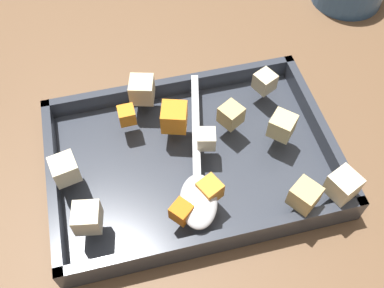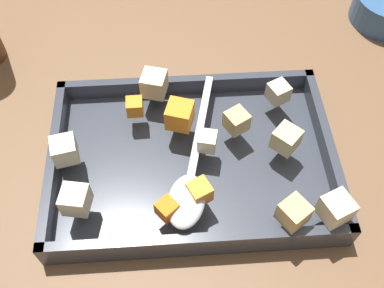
% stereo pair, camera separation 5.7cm
% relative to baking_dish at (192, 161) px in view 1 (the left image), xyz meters
% --- Properties ---
extents(ground_plane, '(4.00, 4.00, 0.00)m').
position_rel_baking_dish_xyz_m(ground_plane, '(0.01, 0.02, -0.01)').
color(ground_plane, brown).
extents(baking_dish, '(0.38, 0.26, 0.04)m').
position_rel_baking_dish_xyz_m(baking_dish, '(0.00, 0.00, 0.00)').
color(baking_dish, '#333842').
rests_on(baking_dish, ground_plane).
extents(carrot_chunk_corner_sw, '(0.03, 0.03, 0.02)m').
position_rel_baking_dish_xyz_m(carrot_chunk_corner_sw, '(-0.04, -0.09, 0.04)').
color(carrot_chunk_corner_sw, orange).
rests_on(carrot_chunk_corner_sw, baking_dish).
extents(carrot_chunk_rim_edge, '(0.02, 0.02, 0.02)m').
position_rel_baking_dish_xyz_m(carrot_chunk_rim_edge, '(-0.07, 0.07, 0.04)').
color(carrot_chunk_rim_edge, orange).
rests_on(carrot_chunk_rim_edge, baking_dish).
extents(carrot_chunk_corner_nw, '(0.03, 0.03, 0.03)m').
position_rel_baking_dish_xyz_m(carrot_chunk_corner_nw, '(0.00, -0.07, 0.04)').
color(carrot_chunk_corner_nw, orange).
rests_on(carrot_chunk_corner_nw, baking_dish).
extents(carrot_chunk_near_left, '(0.04, 0.04, 0.03)m').
position_rel_baking_dish_xyz_m(carrot_chunk_near_left, '(-0.01, 0.04, 0.05)').
color(carrot_chunk_near_left, orange).
rests_on(carrot_chunk_near_left, baking_dish).
extents(potato_chunk_near_spoon, '(0.04, 0.04, 0.03)m').
position_rel_baking_dish_xyz_m(potato_chunk_near_spoon, '(-0.14, -0.07, 0.05)').
color(potato_chunk_near_spoon, beige).
rests_on(potato_chunk_near_spoon, baking_dish).
extents(potato_chunk_back_center, '(0.03, 0.03, 0.03)m').
position_rel_baking_dish_xyz_m(potato_chunk_back_center, '(0.13, 0.08, 0.04)').
color(potato_chunk_back_center, beige).
rests_on(potato_chunk_back_center, baking_dish).
extents(potato_chunk_far_left, '(0.04, 0.04, 0.03)m').
position_rel_baking_dish_xyz_m(potato_chunk_far_left, '(-0.05, 0.10, 0.05)').
color(potato_chunk_far_left, beige).
rests_on(potato_chunk_far_left, baking_dish).
extents(potato_chunk_far_right, '(0.04, 0.04, 0.03)m').
position_rel_baking_dish_xyz_m(potato_chunk_far_right, '(0.11, -0.11, 0.05)').
color(potato_chunk_far_right, tan).
rests_on(potato_chunk_far_right, baking_dish).
extents(potato_chunk_near_right, '(0.04, 0.04, 0.03)m').
position_rel_baking_dish_xyz_m(potato_chunk_near_right, '(0.12, -0.00, 0.05)').
color(potato_chunk_near_right, '#E0CC89').
rests_on(potato_chunk_near_right, baking_dish).
extents(potato_chunk_mid_left, '(0.04, 0.04, 0.03)m').
position_rel_baking_dish_xyz_m(potato_chunk_mid_left, '(0.06, 0.03, 0.04)').
color(potato_chunk_mid_left, tan).
rests_on(potato_chunk_mid_left, baking_dish).
extents(potato_chunk_heap_side, '(0.04, 0.04, 0.03)m').
position_rel_baking_dish_xyz_m(potato_chunk_heap_side, '(0.16, -0.11, 0.05)').
color(potato_chunk_heap_side, beige).
rests_on(potato_chunk_heap_side, baking_dish).
extents(potato_chunk_corner_se, '(0.03, 0.03, 0.02)m').
position_rel_baking_dish_xyz_m(potato_chunk_corner_se, '(0.02, 0.00, 0.04)').
color(potato_chunk_corner_se, beige).
rests_on(potato_chunk_corner_se, baking_dish).
extents(potato_chunk_corner_ne, '(0.04, 0.04, 0.03)m').
position_rel_baking_dish_xyz_m(potato_chunk_corner_ne, '(-0.16, -0.00, 0.05)').
color(potato_chunk_corner_ne, beige).
rests_on(potato_chunk_corner_ne, baking_dish).
extents(serving_spoon, '(0.08, 0.24, 0.02)m').
position_rel_baking_dish_xyz_m(serving_spoon, '(-0.01, -0.07, 0.04)').
color(serving_spoon, silver).
rests_on(serving_spoon, baking_dish).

